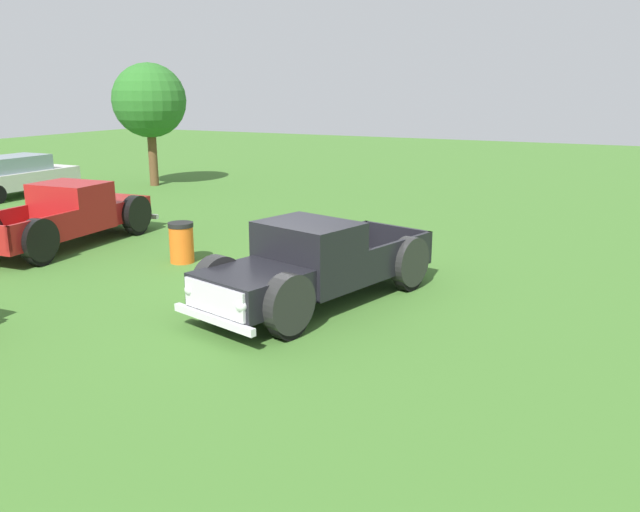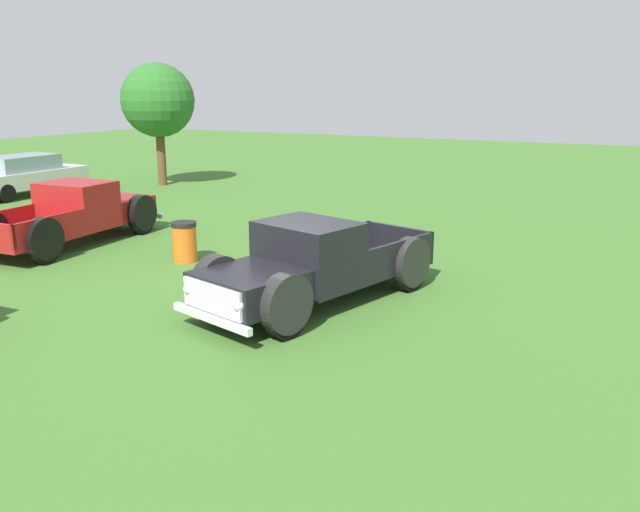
# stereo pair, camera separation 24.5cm
# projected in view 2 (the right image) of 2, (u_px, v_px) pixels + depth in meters

# --- Properties ---
(ground_plane) EXTENTS (80.00, 80.00, 0.00)m
(ground_plane) POSITION_uv_depth(u_px,v_px,m) (291.00, 294.00, 13.03)
(ground_plane) COLOR #3D6B28
(pickup_truck_foreground) EXTENTS (5.53, 3.17, 1.60)m
(pickup_truck_foreground) POSITION_uv_depth(u_px,v_px,m) (306.00, 267.00, 12.11)
(pickup_truck_foreground) COLOR black
(pickup_truck_foreground) RESTS_ON ground_plane
(pickup_truck_behind_left) EXTENTS (5.35, 2.34, 1.60)m
(pickup_truck_behind_left) POSITION_uv_depth(u_px,v_px,m) (80.00, 213.00, 17.24)
(pickup_truck_behind_left) COLOR maroon
(pickup_truck_behind_left) RESTS_ON ground_plane
(sedan_distant_a) EXTENTS (4.52, 1.86, 1.51)m
(sedan_distant_a) POSITION_uv_depth(u_px,v_px,m) (25.00, 174.00, 24.69)
(sedan_distant_a) COLOR silver
(sedan_distant_a) RESTS_ON ground_plane
(trash_can) EXTENTS (0.59, 0.59, 0.95)m
(trash_can) POSITION_uv_depth(u_px,v_px,m) (185.00, 242.00, 15.31)
(trash_can) COLOR orange
(trash_can) RESTS_ON ground_plane
(oak_tree_west) EXTENTS (2.97, 2.97, 4.95)m
(oak_tree_west) POSITION_uv_depth(u_px,v_px,m) (158.00, 101.00, 26.58)
(oak_tree_west) COLOR brown
(oak_tree_west) RESTS_ON ground_plane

